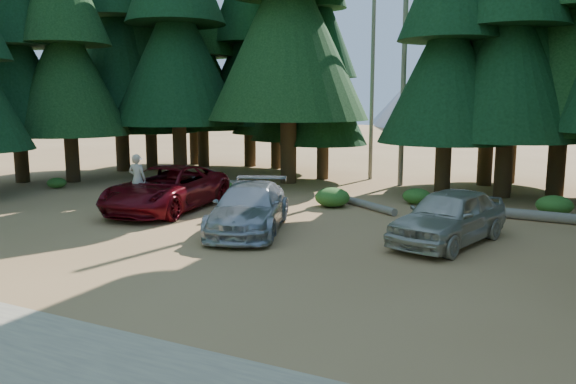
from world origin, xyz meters
name	(u,v)px	position (x,y,z in m)	size (l,w,h in m)	color
ground	(222,258)	(0.00, 0.00, 0.00)	(160.00, 160.00, 0.00)	#986D40
forest_belt_north	(387,183)	(0.00, 15.00, 0.00)	(36.00, 7.00, 22.00)	black
snag_front	(404,58)	(0.80, 14.50, 6.00)	(0.24, 0.24, 12.00)	gray
snag_back	(372,82)	(-1.20, 16.00, 5.00)	(0.20, 0.20, 10.00)	gray
mountain_peak	(502,47)	(-2.59, 88.23, 12.71)	(48.00, 50.00, 28.00)	gray
red_pickup	(167,189)	(-5.33, 4.52, 0.82)	(2.72, 5.90, 1.64)	#610810
silver_minivan_center	(249,208)	(-0.92, 3.01, 0.74)	(2.07, 5.09, 1.48)	#A8ACB1
silver_minivan_right	(449,216)	(4.98, 4.18, 0.79)	(1.86, 4.63, 1.58)	#B6B3A2
frisbee_player	(137,179)	(-5.83, 3.52, 1.28)	(0.73, 0.55, 1.81)	beige
log_left	(229,183)	(-6.39, 10.50, 0.16)	(0.33, 0.33, 4.62)	gray
log_mid	(366,205)	(1.18, 8.21, 0.14)	(0.28, 0.28, 3.45)	gray
log_right	(547,217)	(7.44, 8.56, 0.18)	(0.36, 0.36, 5.66)	gray
shrub_far_left	(221,188)	(-5.49, 8.42, 0.31)	(1.13, 1.13, 0.62)	#2D5F1C
shrub_left	(187,190)	(-6.62, 7.48, 0.25)	(0.91, 0.91, 0.50)	#2D5F1C
shrub_center_left	(332,197)	(-0.10, 7.94, 0.37)	(1.34, 1.34, 0.74)	#2D5F1C
shrub_center_right	(417,196)	(2.68, 10.00, 0.31)	(1.12, 1.12, 0.61)	#2D5F1C
shrub_right	(445,203)	(3.94, 9.04, 0.29)	(1.07, 1.07, 0.59)	#2D5F1C
shrub_far_right	(554,205)	(7.62, 10.00, 0.35)	(1.27, 1.27, 0.70)	#2D5F1C
shrub_edge_west	(57,183)	(-13.42, 6.59, 0.24)	(0.88, 0.88, 0.48)	#2D5F1C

